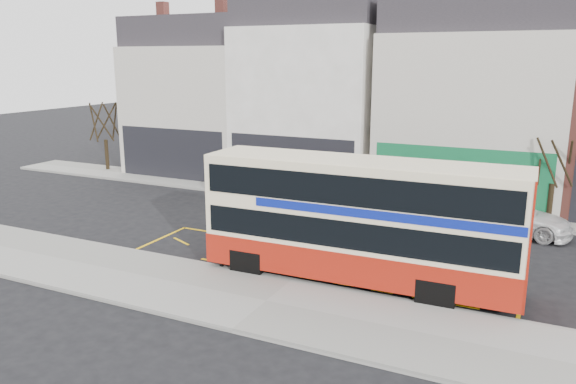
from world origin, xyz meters
The scene contains 15 objects.
ground centered at (0.00, 0.00, 0.00)m, with size 120.00×120.00×0.00m, color black.
pavement centered at (0.00, -2.30, 0.07)m, with size 40.00×4.00×0.15m, color #97958F.
kerb centered at (0.00, -0.38, 0.07)m, with size 40.00×0.15×0.15m, color gray.
far_pavement centered at (0.00, 11.00, 0.07)m, with size 50.00×3.00×0.15m, color #97958F.
road_markings centered at (0.00, 1.60, 0.01)m, with size 14.00×3.40×0.01m, color yellow, non-canonical shape.
terrace_far_left centered at (-13.50, 14.99, 4.82)m, with size 8.00×8.01×10.80m.
terrace_left centered at (-5.50, 14.99, 5.32)m, with size 8.00×8.01×11.80m.
terrace_green_shop centered at (3.50, 14.99, 5.07)m, with size 9.00×8.01×11.30m.
double_decker_bus centered at (1.96, 0.68, 2.19)m, with size 10.46×2.63×4.16m.
bus_stop_post centered at (-2.71, -0.39, 2.10)m, with size 0.81×0.14×3.28m.
car_silver centered at (-8.22, 9.75, 0.61)m, with size 1.45×3.60×1.23m, color #ADADB2.
car_grey centered at (1.90, 8.53, 0.63)m, with size 1.34×3.83×1.26m, color #414249.
car_white centered at (5.96, 8.70, 0.75)m, with size 2.10×5.17×1.50m, color white.
street_tree_left centered at (-19.15, 11.54, 3.93)m, with size 2.67×2.67×5.76m.
street_tree_right centered at (7.55, 11.01, 3.41)m, with size 2.32×2.32×5.00m.
Camera 1 is at (7.42, -16.30, 7.35)m, focal length 35.00 mm.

